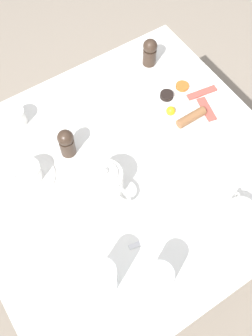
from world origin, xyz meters
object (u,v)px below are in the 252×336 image
(creamer_jug, at_px, (16,117))
(fork_by_plate, at_px, (33,267))
(knife_by_plate, at_px, (110,89))
(teacup_with_saucer_right, at_px, (239,214))
(teapot_near, at_px, (106,182))
(water_glass_tall, at_px, (103,278))
(teacup_with_saucer_left, at_px, (29,174))
(salt_grinder, at_px, (150,52))
(water_glass_short, at_px, (158,281))
(pepper_grinder, at_px, (67,142))
(breakfast_plate, at_px, (186,105))
(spoon_for_tea, at_px, (153,238))

(creamer_jug, height_order, fork_by_plate, creamer_jug)
(knife_by_plate, bearing_deg, teacup_with_saucer_right, 95.18)
(teapot_near, distance_m, water_glass_tall, 0.28)
(teacup_with_saucer_left, xyz_separation_m, salt_grinder, (-0.58, -0.19, 0.03))
(creamer_jug, distance_m, knife_by_plate, 0.34)
(water_glass_short, height_order, creamer_jug, water_glass_short)
(creamer_jug, xyz_separation_m, pepper_grinder, (-0.09, 0.19, 0.02))
(teacup_with_saucer_left, relative_size, teacup_with_saucer_right, 1.00)
(knife_by_plate, bearing_deg, teacup_with_saucer_left, 22.77)
(water_glass_tall, bearing_deg, teacup_with_saucer_right, 173.88)
(breakfast_plate, xyz_separation_m, pepper_grinder, (0.42, -0.06, 0.05))
(salt_grinder, xyz_separation_m, fork_by_plate, (0.69, 0.45, -0.05))
(breakfast_plate, relative_size, spoon_for_tea, 1.86)
(teacup_with_saucer_right, xyz_separation_m, creamer_jug, (0.39, -0.66, 0.01))
(breakfast_plate, distance_m, pepper_grinder, 0.43)
(teacup_with_saucer_left, distance_m, water_glass_tall, 0.40)
(fork_by_plate, bearing_deg, knife_by_plate, -140.57)
(water_glass_tall, relative_size, salt_grinder, 1.28)
(teacup_with_saucer_right, height_order, water_glass_short, water_glass_short)
(teapot_near, height_order, pepper_grinder, teapot_near)
(fork_by_plate, distance_m, knife_by_plate, 0.66)
(teapot_near, distance_m, creamer_jug, 0.39)
(teapot_near, bearing_deg, spoon_for_tea, 171.13)
(teacup_with_saucer_left, bearing_deg, fork_by_plate, 65.06)
(salt_grinder, height_order, fork_by_plate, salt_grinder)
(knife_by_plate, height_order, spoon_for_tea, same)
(teacup_with_saucer_left, height_order, knife_by_plate, teacup_with_saucer_left)
(water_glass_tall, height_order, spoon_for_tea, water_glass_tall)
(breakfast_plate, height_order, creamer_jug, creamer_jug)
(creamer_jug, bearing_deg, salt_grinder, 177.87)
(water_glass_tall, height_order, creamer_jug, water_glass_tall)
(fork_by_plate, bearing_deg, creamer_jug, -110.58)
(salt_grinder, bearing_deg, water_glass_short, 56.67)
(teacup_with_saucer_right, distance_m, spoon_for_tea, 0.26)
(salt_grinder, bearing_deg, teacup_with_saucer_left, 18.38)
(breakfast_plate, xyz_separation_m, fork_by_plate, (0.68, 0.21, -0.01))
(water_glass_tall, relative_size, knife_by_plate, 0.69)
(water_glass_tall, xyz_separation_m, pepper_grinder, (-0.12, -0.42, -0.01))
(spoon_for_tea, bearing_deg, teacup_with_saucer_left, -60.96)
(salt_grinder, distance_m, spoon_for_tea, 0.67)
(pepper_grinder, distance_m, knife_by_plate, 0.29)
(spoon_for_tea, bearing_deg, breakfast_plate, -138.17)
(spoon_for_tea, bearing_deg, teapot_near, -81.96)
(fork_by_plate, bearing_deg, teacup_with_saucer_left, -114.94)
(teacup_with_saucer_right, bearing_deg, salt_grinder, -101.61)
(teacup_with_saucer_right, bearing_deg, spoon_for_tea, -18.25)
(pepper_grinder, bearing_deg, teapot_near, 99.89)
(knife_by_plate, bearing_deg, pepper_grinder, 30.66)
(breakfast_plate, bearing_deg, salt_grinder, -92.64)
(teacup_with_saucer_left, xyz_separation_m, water_glass_short, (-0.13, 0.48, 0.04))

